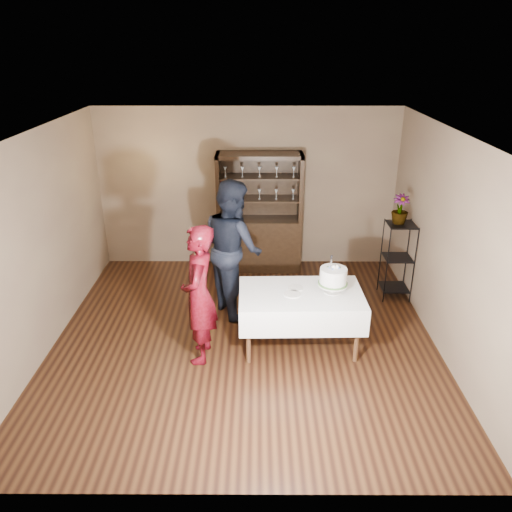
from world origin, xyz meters
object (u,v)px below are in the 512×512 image
(china_hutch, at_px, (259,232))
(cake_table, at_px, (301,305))
(woman, at_px, (199,295))
(cake, at_px, (333,278))
(plant_etagere, at_px, (397,258))
(man, at_px, (233,247))
(potted_plant, at_px, (400,209))

(china_hutch, bearing_deg, cake_table, -77.96)
(cake_table, xyz_separation_m, woman, (-1.24, -0.26, 0.29))
(china_hutch, distance_m, cake_table, 2.47)
(woman, xyz_separation_m, cake, (1.63, 0.27, 0.10))
(cake_table, height_order, woman, woman)
(plant_etagere, xyz_separation_m, man, (-2.45, -0.40, 0.33))
(cake_table, xyz_separation_m, potted_plant, (1.53, 1.39, 0.81))
(woman, xyz_separation_m, man, (0.36, 1.22, 0.10))
(plant_etagere, relative_size, cake_table, 0.77)
(plant_etagere, bearing_deg, cake_table, -138.97)
(man, distance_m, cake, 1.59)
(potted_plant, bearing_deg, woman, -149.22)
(cake, bearing_deg, woman, -170.61)
(cake_table, relative_size, potted_plant, 3.61)
(plant_etagere, height_order, cake_table, plant_etagere)
(china_hutch, bearing_deg, man, -104.42)
(man, bearing_deg, woman, 135.46)
(woman, height_order, man, man)
(cake, distance_m, potted_plant, 1.84)
(cake_table, distance_m, cake, 0.55)
(potted_plant, bearing_deg, man, -169.94)
(potted_plant, bearing_deg, cake, -129.50)
(cake, relative_size, potted_plant, 1.19)
(man, height_order, cake, man)
(man, bearing_deg, potted_plant, -108.25)
(man, height_order, potted_plant, man)
(china_hutch, bearing_deg, potted_plant, -26.56)
(china_hutch, relative_size, potted_plant, 4.62)
(woman, height_order, potted_plant, woman)
(cake, xyz_separation_m, potted_plant, (1.14, 1.38, 0.43))
(cake, bearing_deg, man, 143.32)
(plant_etagere, relative_size, potted_plant, 2.77)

